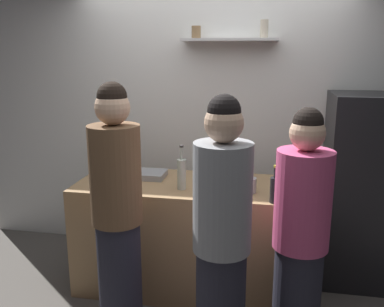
{
  "coord_description": "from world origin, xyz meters",
  "views": [
    {
      "loc": [
        0.53,
        -2.69,
        1.95
      ],
      "look_at": [
        -0.06,
        0.47,
        1.16
      ],
      "focal_mm": 39.13,
      "sensor_mm": 36.0,
      "label": 1
    }
  ],
  "objects": [
    {
      "name": "person_grey_hoodie",
      "position": [
        0.29,
        -0.45,
        0.86
      ],
      "size": [
        0.34,
        0.34,
        1.72
      ],
      "rotation": [
        0.0,
        0.0,
        2.1
      ],
      "color": "#262633",
      "rests_on": "ground"
    },
    {
      "name": "wine_bottle_amber_glass",
      "position": [
        0.18,
        0.74,
        1.03
      ],
      "size": [
        0.08,
        0.08,
        0.34
      ],
      "color": "#472814",
      "rests_on": "counter"
    },
    {
      "name": "person_brown_jacket",
      "position": [
        -0.44,
        -0.21,
        0.88
      ],
      "size": [
        0.34,
        0.34,
        1.76
      ],
      "rotation": [
        0.0,
        0.0,
        0.71
      ],
      "color": "#262633",
      "rests_on": "ground"
    },
    {
      "name": "water_bottle_plastic",
      "position": [
        0.18,
        0.36,
        1.0
      ],
      "size": [
        0.09,
        0.09,
        0.21
      ],
      "color": "silver",
      "rests_on": "counter"
    },
    {
      "name": "counter",
      "position": [
        -0.06,
        0.47,
        0.45
      ],
      "size": [
        1.86,
        0.75,
        0.91
      ],
      "primitive_type": "cube",
      "color": "#9E7A51",
      "rests_on": "ground"
    },
    {
      "name": "person_pink_top",
      "position": [
        0.75,
        -0.24,
        0.81
      ],
      "size": [
        0.34,
        0.34,
        1.64
      ],
      "rotation": [
        0.0,
        0.0,
        1.95
      ],
      "color": "#262633",
      "rests_on": "ground"
    },
    {
      "name": "refrigerator",
      "position": [
        1.32,
        0.85,
        0.81
      ],
      "size": [
        0.6,
        0.63,
        1.62
      ],
      "color": "black",
      "rests_on": "ground"
    },
    {
      "name": "wine_bottle_dark_glass",
      "position": [
        0.59,
        0.15,
        1.01
      ],
      "size": [
        0.07,
        0.07,
        0.27
      ],
      "color": "black",
      "rests_on": "counter"
    },
    {
      "name": "utensil_holder",
      "position": [
        0.41,
        0.34,
        0.96
      ],
      "size": [
        0.1,
        0.1,
        0.22
      ],
      "color": "#B2B2B7",
      "rests_on": "counter"
    },
    {
      "name": "baking_pan",
      "position": [
        -0.49,
        0.57,
        0.93
      ],
      "size": [
        0.34,
        0.24,
        0.05
      ],
      "primitive_type": "cube",
      "color": "gray",
      "rests_on": "counter"
    },
    {
      "name": "back_wall_assembly",
      "position": [
        0.0,
        1.25,
        1.3
      ],
      "size": [
        4.8,
        0.32,
        2.6
      ],
      "color": "white",
      "rests_on": "ground"
    },
    {
      "name": "wine_bottle_pale_glass",
      "position": [
        -0.12,
        0.32,
        1.04
      ],
      "size": [
        0.07,
        0.07,
        0.35
      ],
      "color": "#B2BFB2",
      "rests_on": "counter"
    }
  ]
}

